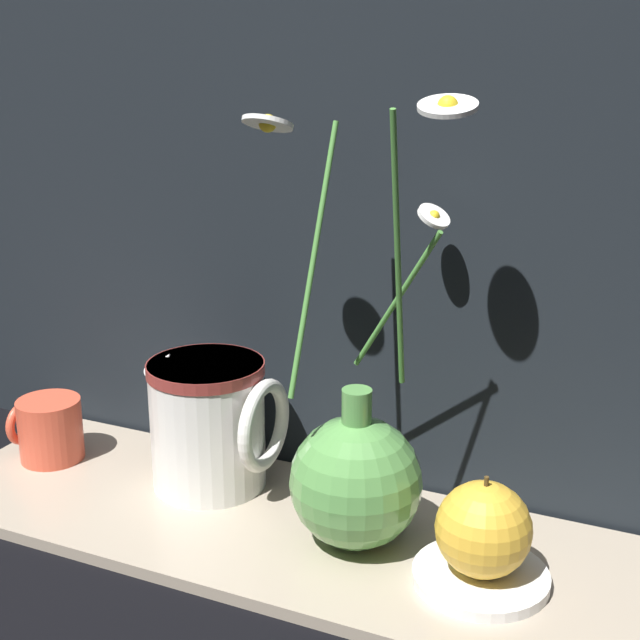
{
  "coord_description": "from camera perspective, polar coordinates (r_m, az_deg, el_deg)",
  "views": [
    {
      "loc": [
        0.32,
        -0.68,
        0.46
      ],
      "look_at": [
        0.02,
        0.0,
        0.22
      ],
      "focal_mm": 50.0,
      "sensor_mm": 36.0,
      "label": 1
    }
  ],
  "objects": [
    {
      "name": "shelf",
      "position": [
        0.88,
        -0.94,
        -13.56
      ],
      "size": [
        0.79,
        0.24,
        0.01
      ],
      "color": "tan",
      "rests_on": "ground_plane"
    },
    {
      "name": "ground_plane",
      "position": [
        0.88,
        -0.94,
        -13.89
      ],
      "size": [
        6.0,
        6.0,
        0.0
      ],
      "primitive_type": "plane",
      "color": "black"
    },
    {
      "name": "orange_fruit",
      "position": [
        0.79,
        10.42,
        -13.03
      ],
      "size": [
        0.08,
        0.08,
        0.09
      ],
      "color": "gold",
      "rests_on": "saucer_plate"
    },
    {
      "name": "ceramic_pitcher",
      "position": [
        0.93,
        -7.05,
        -6.31
      ],
      "size": [
        0.15,
        0.12,
        0.15
      ],
      "color": "white",
      "rests_on": "shelf"
    },
    {
      "name": "yellow_mug",
      "position": [
        1.04,
        -16.97,
        -6.69
      ],
      "size": [
        0.08,
        0.07,
        0.07
      ],
      "color": "#DB5138",
      "rests_on": "shelf"
    },
    {
      "name": "vase_with_flowers",
      "position": [
        0.82,
        2.28,
        -9.87
      ],
      "size": [
        0.2,
        0.17,
        0.41
      ],
      "color": "#59994C",
      "rests_on": "shelf"
    },
    {
      "name": "saucer_plate",
      "position": [
        0.81,
        10.23,
        -15.86
      ],
      "size": [
        0.12,
        0.12,
        0.01
      ],
      "color": "white",
      "rests_on": "shelf"
    }
  ]
}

